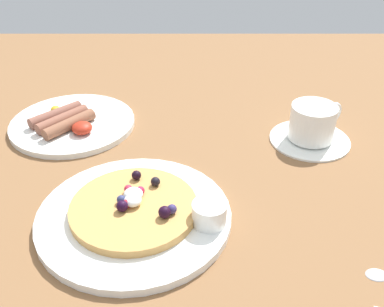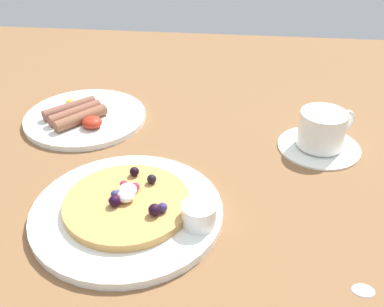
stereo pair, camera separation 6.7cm
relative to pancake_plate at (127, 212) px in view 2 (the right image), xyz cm
name	(u,v)px [view 2 (the right image)]	position (x,y,z in cm)	size (l,w,h in cm)	color
ground_plane	(177,175)	(5.59, 12.68, -2.14)	(193.35, 141.45, 3.00)	brown
pancake_plate	(127,212)	(0.00, 0.00, 0.00)	(28.09, 28.09, 1.28)	white
pancake_with_berries	(127,203)	(0.06, 0.36, 1.43)	(18.46, 18.46, 3.02)	tan
syrup_ramekin	(199,214)	(10.78, -2.02, 2.31)	(4.90, 4.90, 3.25)	white
breakfast_plate	(85,117)	(-15.01, 27.45, -0.08)	(24.06, 24.06, 1.11)	white
fried_breakfast	(77,113)	(-16.27, 26.34, 1.46)	(12.70, 14.17, 2.43)	brown
coffee_saucer	(319,146)	(30.28, 21.95, -0.27)	(14.77, 14.77, 0.74)	white
coffee_cup	(323,128)	(30.42, 22.04, 3.43)	(10.49, 8.41, 6.43)	white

